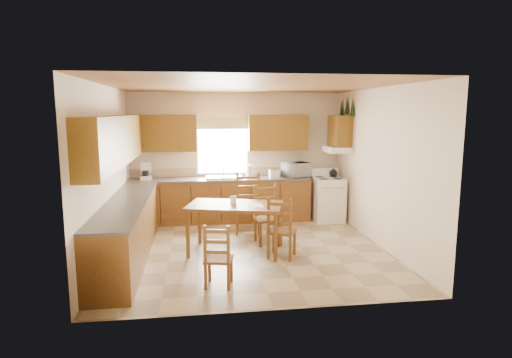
{
  "coord_description": "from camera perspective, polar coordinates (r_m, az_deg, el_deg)",
  "views": [
    {
      "loc": [
        -0.84,
        -6.86,
        2.29
      ],
      "look_at": [
        0.15,
        0.3,
        1.15
      ],
      "focal_mm": 30.0,
      "sensor_mm": 36.0,
      "label": 1
    }
  ],
  "objects": [
    {
      "name": "chair_near_right",
      "position": [
        6.81,
        3.47,
        -6.45
      ],
      "size": [
        0.53,
        0.52,
        0.97
      ],
      "primitive_type": "cube",
      "rotation": [
        0.0,
        0.0,
        2.71
      ],
      "color": "brown",
      "rests_on": "floor"
    },
    {
      "name": "upper_cab_back_right",
      "position": [
        9.12,
        2.91,
        6.22
      ],
      "size": [
        1.25,
        0.33,
        0.75
      ],
      "primitive_type": "cube",
      "color": "brown",
      "rests_on": "wall_back"
    },
    {
      "name": "chair_far_left",
      "position": [
        8.13,
        -1.09,
        -3.31
      ],
      "size": [
        0.53,
        0.51,
        1.13
      ],
      "primitive_type": "cube",
      "rotation": [
        0.0,
        0.0,
        -0.14
      ],
      "color": "brown",
      "rests_on": "floor"
    },
    {
      "name": "chair_near_left",
      "position": [
        5.74,
        -5.02,
        -10.03
      ],
      "size": [
        0.42,
        0.41,
        0.86
      ],
      "primitive_type": "cube",
      "rotation": [
        0.0,
        0.0,
        2.93
      ],
      "color": "brown",
      "rests_on": "floor"
    },
    {
      "name": "window_frame",
      "position": [
        9.13,
        -4.47,
        4.28
      ],
      "size": [
        1.13,
        0.02,
        1.18
      ],
      "primitive_type": "cube",
      "color": "silver",
      "rests_on": "wall_back"
    },
    {
      "name": "chair_far_right",
      "position": [
        7.48,
        1.62,
        -4.83
      ],
      "size": [
        0.47,
        0.45,
        1.02
      ],
      "primitive_type": "cube",
      "rotation": [
        0.0,
        0.0,
        0.1
      ],
      "color": "brown",
      "rests_on": "floor"
    },
    {
      "name": "floor",
      "position": [
        7.29,
        -0.86,
        -9.36
      ],
      "size": [
        4.5,
        4.5,
        0.0
      ],
      "primitive_type": "plane",
      "color": "#988565",
      "rests_on": "ground"
    },
    {
      "name": "counter_left",
      "position": [
        6.95,
        -16.91,
        -2.98
      ],
      "size": [
        0.63,
        3.6,
        0.04
      ],
      "primitive_type": "cube",
      "color": "#4A4542",
      "rests_on": "lower_cab_left"
    },
    {
      "name": "table_paper",
      "position": [
        6.84,
        -0.04,
        -3.55
      ],
      "size": [
        0.23,
        0.3,
        0.0
      ],
      "primitive_type": "cube",
      "rotation": [
        0.0,
        0.0,
        -0.01
      ],
      "color": "white",
      "rests_on": "dining_table"
    },
    {
      "name": "stove",
      "position": [
        9.16,
        9.58,
        -2.75
      ],
      "size": [
        0.62,
        0.64,
        0.9
      ],
      "primitive_type": "cube",
      "rotation": [
        0.0,
        0.0,
        -0.02
      ],
      "color": "silver",
      "rests_on": "floor"
    },
    {
      "name": "counter_back",
      "position": [
        8.94,
        -4.79,
        -0.02
      ],
      "size": [
        3.75,
        0.63,
        0.04
      ],
      "primitive_type": "cube",
      "color": "#4A4542",
      "rests_on": "lower_cab_back"
    },
    {
      "name": "upper_cab_back_left",
      "position": [
        8.99,
        -12.45,
        5.98
      ],
      "size": [
        1.41,
        0.33,
        0.75
      ],
      "primitive_type": "cube",
      "color": "brown",
      "rests_on": "wall_back"
    },
    {
      "name": "sink_basin",
      "position": [
        8.93,
        -4.32,
        0.24
      ],
      "size": [
        0.75,
        0.45,
        0.04
      ],
      "primitive_type": "cube",
      "color": "silver",
      "rests_on": "counter_back"
    },
    {
      "name": "wall_front",
      "position": [
        4.79,
        2.42,
        -2.39
      ],
      "size": [
        4.5,
        4.5,
        0.0
      ],
      "primitive_type": "plane",
      "color": "beige",
      "rests_on": "floor"
    },
    {
      "name": "microwave",
      "position": [
        9.12,
        5.35,
        1.24
      ],
      "size": [
        0.61,
        0.54,
        0.3
      ],
      "primitive_type": "imported",
      "rotation": [
        0.0,
        0.0,
        0.42
      ],
      "color": "silver",
      "rests_on": "counter_back"
    },
    {
      "name": "wall_right",
      "position": [
        7.59,
        16.24,
        1.48
      ],
      "size": [
        4.5,
        4.5,
        0.0
      ],
      "primitive_type": "plane",
      "color": "beige",
      "rests_on": "floor"
    },
    {
      "name": "range_hood",
      "position": [
        9.02,
        10.74,
        3.91
      ],
      "size": [
        0.44,
        0.62,
        0.12
      ],
      "primitive_type": "cube",
      "color": "silver",
      "rests_on": "wall_right"
    },
    {
      "name": "pine_decal_b",
      "position": [
        9.05,
        12.0,
        9.59
      ],
      "size": [
        0.22,
        0.22,
        0.36
      ],
      "primitive_type": "cone",
      "color": "black",
      "rests_on": "wall_right"
    },
    {
      "name": "table_card",
      "position": [
        6.96,
        -3.04,
        -2.8
      ],
      "size": [
        0.1,
        0.02,
        0.13
      ],
      "primitive_type": "cube",
      "rotation": [
        0.0,
        0.0,
        0.02
      ],
      "color": "white",
      "rests_on": "dining_table"
    },
    {
      "name": "dining_table",
      "position": [
        7.05,
        -2.8,
        -6.58
      ],
      "size": [
        1.68,
        1.22,
        0.81
      ],
      "primitive_type": "cube",
      "rotation": [
        0.0,
        0.0,
        -0.26
      ],
      "color": "brown",
      "rests_on": "floor"
    },
    {
      "name": "ceiling",
      "position": [
        6.93,
        -0.91,
        12.35
      ],
      "size": [
        4.5,
        4.5,
        0.0
      ],
      "primitive_type": "plane",
      "color": "brown",
      "rests_on": "floor"
    },
    {
      "name": "pine_decal_a",
      "position": [
        8.75,
        12.71,
        9.33
      ],
      "size": [
        0.22,
        0.22,
        0.36
      ],
      "primitive_type": "cone",
      "color": "black",
      "rests_on": "wall_right"
    },
    {
      "name": "wall_left",
      "position": [
        7.07,
        -19.29,
        0.81
      ],
      "size": [
        4.5,
        4.5,
        0.0
      ],
      "primitive_type": "plane",
      "color": "beige",
      "rests_on": "floor"
    },
    {
      "name": "lower_cab_left",
      "position": [
        7.05,
        -16.74,
        -6.64
      ],
      "size": [
        0.6,
        3.6,
        0.88
      ],
      "primitive_type": "cube",
      "color": "brown",
      "rests_on": "floor"
    },
    {
      "name": "window_valance",
      "position": [
        9.07,
        -4.5,
        7.42
      ],
      "size": [
        1.19,
        0.01,
        0.24
      ],
      "primitive_type": "cube",
      "color": "#587736",
      "rests_on": "wall_back"
    },
    {
      "name": "paper_towel",
      "position": [
        8.95,
        -0.95,
        1.02
      ],
      "size": [
        0.14,
        0.14,
        0.27
      ],
      "primitive_type": "cylinder",
      "rotation": [
        0.0,
        0.0,
        0.27
      ],
      "color": "white",
      "rests_on": "counter_back"
    },
    {
      "name": "upper_cab_left",
      "position": [
        6.84,
        -18.4,
        4.85
      ],
      "size": [
        0.33,
        3.6,
        0.75
      ],
      "primitive_type": "cube",
      "color": "brown",
      "rests_on": "wall_left"
    },
    {
      "name": "backsplash",
      "position": [
        9.21,
        -4.9,
        0.94
      ],
      "size": [
        3.75,
        0.01,
        0.18
      ],
      "primitive_type": "cube",
      "color": "#A18168",
      "rests_on": "counter_back"
    },
    {
      "name": "coffeemaker",
      "position": [
        8.98,
        -14.5,
        1.07
      ],
      "size": [
        0.24,
        0.28,
        0.36
      ],
      "primitive_type": "cube",
      "rotation": [
        0.0,
        0.0,
        0.12
      ],
      "color": "silver",
      "rests_on": "counter_back"
    },
    {
      "name": "lower_cab_back",
      "position": [
        9.02,
        -4.76,
        -2.91
      ],
      "size": [
        3.75,
        0.6,
        0.88
      ],
      "primitive_type": "cube",
      "color": "brown",
      "rests_on": "floor"
    },
    {
      "name": "upper_cab_stove",
      "position": [
        9.01,
        11.11,
        6.31
      ],
      "size": [
        0.33,
        0.62,
        0.62
      ],
      "primitive_type": "cube",
      "color": "brown",
      "rests_on": "wall_right"
    },
    {
      "name": "pine_decal_c",
      "position": [
        9.35,
        11.32,
        9.34
      ],
      "size": [
        0.22,
        0.22,
        0.36
      ],
      "primitive_type": "cone",
      "color": "black",
      "rests_on": "wall_right"
    },
    {
      "name": "wall_back",
      "position": [
        9.2,
        -2.6,
        3.09
      ],
      "size": [
        4.5,
        4.5,
        0.0
      ],
      "primitive_type": "plane",
      "color": "beige",
      "rests_on": "floor"
    },
    {
      "name": "window_pane",
      "position": [
        9.13,
        -4.47,
        4.28
      ],
      "size": [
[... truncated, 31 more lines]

